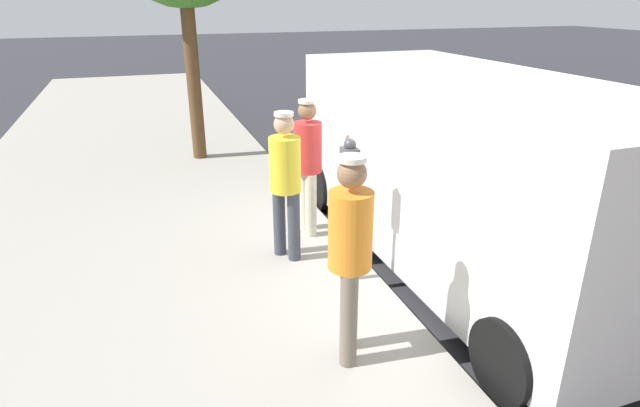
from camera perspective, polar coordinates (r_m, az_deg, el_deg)
The scene contains 7 objects.
ground_plane at distance 6.58m, azimuth 12.25°, elevation -5.18°, with size 80.00×80.00×0.00m, color #2D2D33.
sidewalk_slab at distance 5.72m, azimuth -19.86°, elevation -9.55°, with size 5.00×32.00×0.15m, color #9E998E.
parking_meter_near at distance 5.11m, azimuth 3.18°, elevation 1.77°, with size 0.14×0.18×1.52m.
pedestrian_in_red at distance 6.27m, azimuth -1.36°, elevation 4.85°, with size 0.34×0.36×1.67m.
pedestrian_in_orange at distance 4.00m, azimuth 3.30°, elevation -4.87°, with size 0.34×0.34×1.71m.
pedestrian_in_yellow at distance 5.65m, azimuth -3.80°, elevation 2.85°, with size 0.34×0.34×1.66m.
parked_van at distance 6.02m, azimuth 15.64°, elevation 3.84°, with size 2.18×5.23×2.15m.
Camera 1 is at (3.19, 4.95, 2.93)m, focal length 29.32 mm.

